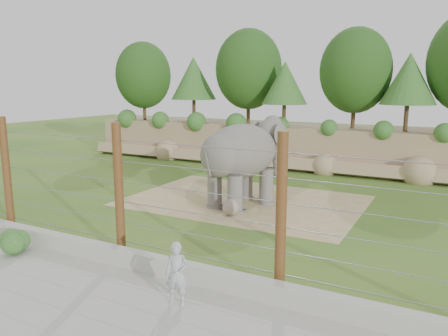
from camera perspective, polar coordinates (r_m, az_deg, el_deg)
The scene contains 11 objects.
ground at distance 17.08m, azimuth -3.18°, elevation -6.39°, with size 90.00×90.00×0.00m, color #346520.
back_embankment at distance 27.79m, azimuth 11.62°, elevation 8.34°, with size 30.00×5.52×8.77m.
dirt_patch at distance 19.39m, azimuth 2.70°, elevation -4.26°, with size 10.00×7.00×0.02m, color tan.
drain_grate at distance 17.90m, azimuth 1.14°, elevation -5.46°, with size 1.00×0.60×0.03m, color #262628.
elephant at distance 18.19m, azimuth 2.23°, elevation 0.57°, with size 1.92×4.49×3.63m, color #67615C, non-canonical shape.
stone_ball at distance 17.11m, azimuth 0.87°, elevation -5.14°, with size 0.65×0.65×0.65m, color gray.
retaining_wall at distance 13.22m, azimuth -14.67°, elevation -10.80°, with size 26.00×0.35×0.50m, color #B1B1A6.
walkway at distance 12.06m, azimuth -21.25°, elevation -14.64°, with size 26.00×4.00×0.01m, color #B1B1A6.
barrier_fence at distance 13.05m, azimuth -13.56°, elevation -2.97°, with size 20.26×0.26×4.00m.
walkway_shrub at distance 14.87m, azimuth -25.65°, elevation -8.53°, with size 0.76×0.76×0.76m, color #216221.
zookeeper at distance 10.38m, azimuth -6.17°, elevation -13.60°, with size 0.55×0.36×1.50m, color silver.
Camera 1 is at (8.49, -13.94, 5.03)m, focal length 35.00 mm.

